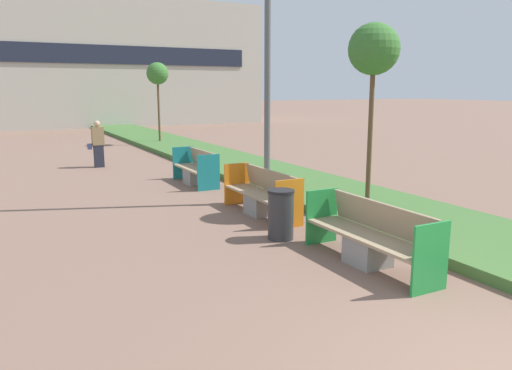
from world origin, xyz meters
name	(u,v)px	position (x,y,z in m)	size (l,w,h in m)	color
planter_grass_strip	(246,168)	(3.20, 12.00, 0.09)	(2.80, 120.00, 0.18)	#426B33
building_backdrop	(110,64)	(4.00, 35.81, 4.33)	(21.01, 7.84, 8.65)	#B2AD9E
bench_green_frame	(370,240)	(0.94, 3.33, 0.38)	(0.65, 2.46, 0.94)	gray
bench_orange_frame	(262,197)	(0.94, 6.75, 0.38)	(0.65, 2.35, 0.94)	gray
bench_teal_frame	(196,171)	(0.94, 10.58, 0.36)	(0.65, 1.99, 0.94)	gray
litter_bin	(281,214)	(0.40, 5.07, 0.44)	(0.47, 0.47, 0.89)	#2D2D30
sapling_tree_near	(374,51)	(2.96, 5.79, 3.35)	(1.04, 1.04, 3.91)	brown
sapling_tree_far	(157,75)	(2.96, 20.58, 3.22)	(1.00, 1.00, 3.78)	brown
pedestrian_walking	(98,144)	(-0.89, 14.92, 0.78)	(0.53, 0.24, 1.56)	#232633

